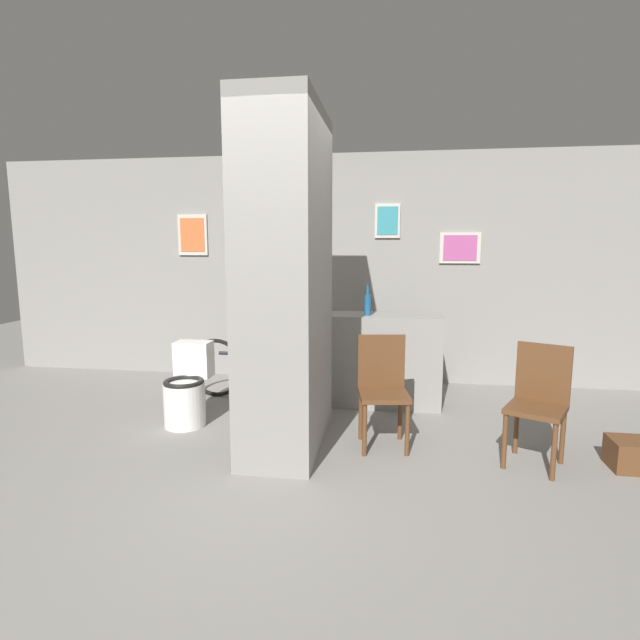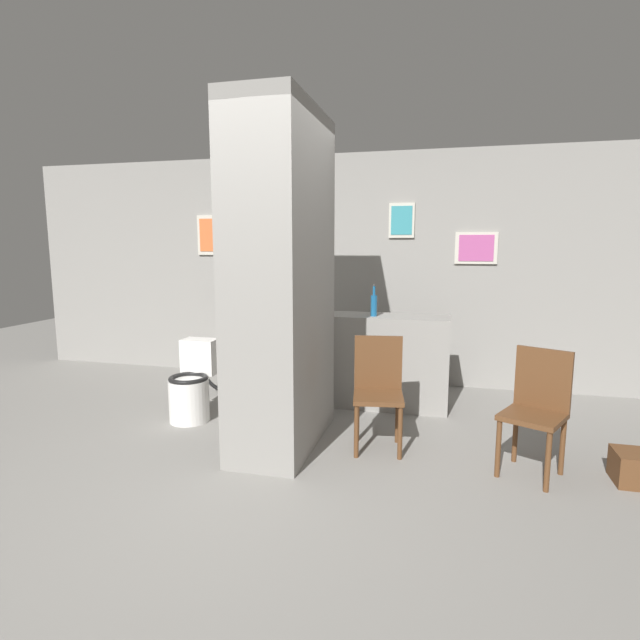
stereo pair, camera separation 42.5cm
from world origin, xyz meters
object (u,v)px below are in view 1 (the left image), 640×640
chair_near_pillar (383,386)px  chair_by_doorway (539,400)px  bicycle (264,368)px  bottle_tall (368,304)px  toilet (187,390)px

chair_near_pillar → chair_by_doorway: size_ratio=1.00×
bicycle → bottle_tall: bottle_tall is taller
toilet → chair_near_pillar: bearing=-7.2°
toilet → bottle_tall: bottle_tall is taller
chair_near_pillar → bicycle: 1.61m
toilet → bottle_tall: 1.86m
toilet → bicycle: size_ratio=0.43×
chair_by_doorway → bicycle: 2.66m
chair_near_pillar → chair_by_doorway: 1.14m
toilet → chair_by_doorway: (2.86, -0.41, 0.18)m
chair_by_doorway → chair_near_pillar: bearing=-162.9°
bicycle → bottle_tall: (1.07, -0.08, 0.70)m
toilet → chair_near_pillar: (1.73, -0.22, 0.18)m
chair_near_pillar → chair_by_doorway: (1.12, -0.19, 0.00)m
bottle_tall → chair_by_doorway: bearing=-40.9°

